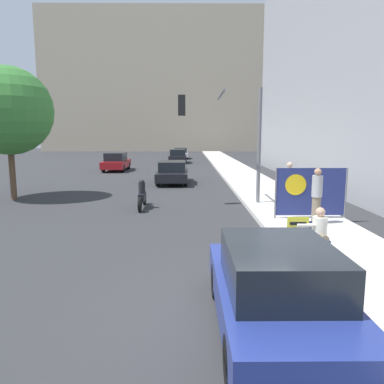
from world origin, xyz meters
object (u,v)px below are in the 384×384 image
(pedestrian_behind, at_px, (289,184))
(car_on_road_far_lane, at_px, (181,153))
(car_on_road_nearest, at_px, (173,172))
(street_tree_near_curb, at_px, (8,111))
(jogger_on_sidewalk, at_px, (317,195))
(protest_banner, at_px, (310,192))
(car_on_road_distant, at_px, (178,156))
(traffic_light_pole, at_px, (227,124))
(parked_car_curbside, at_px, (277,289))
(motorcycle_on_road, at_px, (142,196))
(seated_protester, at_px, (320,232))
(car_on_road_midblock, at_px, (116,162))

(pedestrian_behind, bearing_deg, car_on_road_far_lane, 178.89)
(car_on_road_nearest, height_order, street_tree_near_curb, street_tree_near_curb)
(jogger_on_sidewalk, height_order, car_on_road_far_lane, jogger_on_sidewalk)
(protest_banner, height_order, car_on_road_nearest, protest_banner)
(jogger_on_sidewalk, relative_size, car_on_road_far_lane, 0.39)
(car_on_road_distant, distance_m, car_on_road_far_lane, 7.37)
(jogger_on_sidewalk, xyz_separation_m, pedestrian_behind, (-0.19, 2.71, -0.00))
(protest_banner, distance_m, car_on_road_distant, 28.70)
(pedestrian_behind, relative_size, car_on_road_nearest, 0.39)
(car_on_road_nearest, bearing_deg, car_on_road_far_lane, 90.01)
(protest_banner, bearing_deg, traffic_light_pole, 129.74)
(parked_car_curbside, bearing_deg, motorcycle_on_road, 108.21)
(jogger_on_sidewalk, bearing_deg, pedestrian_behind, -87.51)
(traffic_light_pole, xyz_separation_m, street_tree_near_curb, (-10.03, 1.93, 0.67))
(protest_banner, xyz_separation_m, car_on_road_distant, (-5.39, 28.19, -0.37))
(pedestrian_behind, relative_size, motorcycle_on_road, 0.82)
(jogger_on_sidewalk, height_order, parked_car_curbside, jogger_on_sidewalk)
(traffic_light_pole, height_order, parked_car_curbside, traffic_light_pole)
(seated_protester, xyz_separation_m, motorcycle_on_road, (-4.96, 7.18, -0.32))
(pedestrian_behind, xyz_separation_m, protest_banner, (0.23, -1.91, -0.00))
(motorcycle_on_road, bearing_deg, pedestrian_behind, -7.72)
(car_on_road_midblock, relative_size, car_on_road_far_lane, 1.00)
(pedestrian_behind, xyz_separation_m, traffic_light_pole, (-2.36, 1.20, 2.38))
(car_on_road_midblock, bearing_deg, traffic_light_pole, -64.17)
(seated_protester, height_order, jogger_on_sidewalk, jogger_on_sidewalk)
(car_on_road_midblock, height_order, car_on_road_far_lane, car_on_road_midblock)
(parked_car_curbside, relative_size, street_tree_near_curb, 0.66)
(parked_car_curbside, height_order, street_tree_near_curb, street_tree_near_curb)
(traffic_light_pole, height_order, car_on_road_nearest, traffic_light_pole)
(traffic_light_pole, xyz_separation_m, parked_car_curbside, (-0.28, -10.44, -2.77))
(car_on_road_midblock, distance_m, motorcycle_on_road, 17.11)
(protest_banner, bearing_deg, jogger_on_sidewalk, -93.19)
(car_on_road_distant, bearing_deg, street_tree_near_curb, -107.35)
(parked_car_curbside, relative_size, car_on_road_midblock, 0.89)
(motorcycle_on_road, bearing_deg, car_on_road_midblock, 104.39)
(traffic_light_pole, xyz_separation_m, car_on_road_far_lane, (-2.65, 32.44, -2.80))
(car_on_road_distant, relative_size, motorcycle_on_road, 1.90)
(seated_protester, distance_m, motorcycle_on_road, 8.73)
(jogger_on_sidewalk, distance_m, car_on_road_nearest, 12.77)
(jogger_on_sidewalk, xyz_separation_m, car_on_road_far_lane, (-5.20, 36.35, -0.42))
(car_on_road_distant, bearing_deg, seated_protester, -82.71)
(protest_banner, bearing_deg, car_on_road_nearest, 115.73)
(pedestrian_behind, bearing_deg, jogger_on_sidewalk, -5.66)
(seated_protester, distance_m, protest_banner, 4.63)
(motorcycle_on_road, bearing_deg, car_on_road_nearest, 83.47)
(car_on_road_midblock, bearing_deg, car_on_road_nearest, -58.39)
(parked_car_curbside, height_order, motorcycle_on_road, parked_car_curbside)
(traffic_light_pole, bearing_deg, car_on_road_distant, 96.37)
(protest_banner, bearing_deg, street_tree_near_curb, 158.19)
(seated_protester, relative_size, car_on_road_midblock, 0.27)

